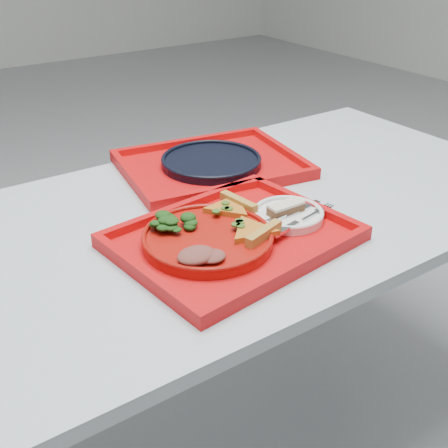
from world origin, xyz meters
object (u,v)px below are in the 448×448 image
at_px(navy_plate, 211,162).
at_px(dessert_bar, 286,208).
at_px(tray_main, 233,241).
at_px(tray_far, 211,167).
at_px(dinner_plate, 208,240).

relative_size(navy_plate, dessert_bar, 3.20).
xyz_separation_m(tray_main, tray_far, (0.17, 0.34, 0.00)).
height_order(dinner_plate, dessert_bar, dessert_bar).
bearing_deg(tray_main, dinner_plate, 163.25).
xyz_separation_m(tray_main, dinner_plate, (-0.05, 0.01, 0.02)).
bearing_deg(tray_far, tray_main, -107.22).
bearing_deg(dessert_bar, navy_plate, 85.11).
relative_size(tray_main, dessert_bar, 5.54).
distance_m(tray_main, tray_far, 0.38).
relative_size(tray_main, tray_far, 1.00).
bearing_deg(navy_plate, dinner_plate, -124.33).
bearing_deg(dinner_plate, dessert_bar, -1.50).
distance_m(navy_plate, dessert_bar, 0.34).
bearing_deg(tray_main, tray_far, 56.87).
height_order(tray_far, navy_plate, navy_plate).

